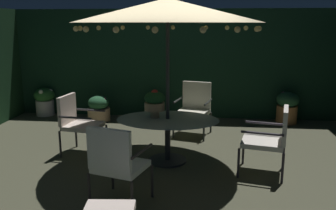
# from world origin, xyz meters

# --- Properties ---
(ground_plane) EXTENTS (7.99, 6.58, 0.02)m
(ground_plane) POSITION_xyz_m (0.00, 0.00, -0.01)
(ground_plane) COLOR #484835
(hedge_backdrop_rear) EXTENTS (7.99, 0.30, 2.48)m
(hedge_backdrop_rear) POSITION_xyz_m (0.00, 3.14, 1.24)
(hedge_backdrop_rear) COLOR #153220
(hedge_backdrop_rear) RESTS_ON ground_plane
(patio_dining_table) EXTENTS (1.61, 1.16, 0.71)m
(patio_dining_table) POSITION_xyz_m (0.16, 0.19, 0.56)
(patio_dining_table) COLOR #2A292D
(patio_dining_table) RESTS_ON ground_plane
(patio_umbrella) EXTENTS (2.81, 2.81, 2.59)m
(patio_umbrella) POSITION_xyz_m (0.16, 0.19, 2.34)
(patio_umbrella) COLOR #2F3134
(patio_umbrella) RESTS_ON ground_plane
(centerpiece_planter) EXTENTS (0.33, 0.33, 0.45)m
(centerpiece_planter) POSITION_xyz_m (-0.05, 0.24, 0.96)
(centerpiece_planter) COLOR tan
(centerpiece_planter) RESTS_ON patio_dining_table
(patio_chair_north) EXTENTS (0.76, 0.74, 1.02)m
(patio_chair_north) POSITION_xyz_m (0.53, 1.71, 0.57)
(patio_chair_north) COLOR #2E322F
(patio_chair_north) RESTS_ON ground_plane
(patio_chair_northeast) EXTENTS (0.69, 0.65, 0.99)m
(patio_chair_northeast) POSITION_xyz_m (-1.38, 0.41, 0.58)
(patio_chair_northeast) COLOR #313031
(patio_chair_northeast) RESTS_ON ground_plane
(patio_chair_east) EXTENTS (0.74, 0.71, 1.01)m
(patio_chair_east) POSITION_xyz_m (-0.29, -1.30, 0.58)
(patio_chair_east) COLOR #312C2B
(patio_chair_east) RESTS_ON ground_plane
(patio_chair_southeast) EXTENTS (0.74, 0.70, 1.00)m
(patio_chair_southeast) POSITION_xyz_m (1.68, -0.15, 0.57)
(patio_chair_southeast) COLOR #2E2932
(patio_chair_southeast) RESTS_ON ground_plane
(potted_plant_back_right) EXTENTS (0.49, 0.49, 0.70)m
(potted_plant_back_right) POSITION_xyz_m (2.54, 2.71, 0.37)
(potted_plant_back_right) COLOR #B26F3E
(potted_plant_back_right) RESTS_ON ground_plane
(potted_plant_back_center) EXTENTS (0.48, 0.49, 0.66)m
(potted_plant_back_center) POSITION_xyz_m (-3.08, 2.82, 0.36)
(potted_plant_back_center) COLOR beige
(potted_plant_back_center) RESTS_ON ground_plane
(potted_plant_right_near) EXTENTS (0.34, 0.34, 0.60)m
(potted_plant_right_near) POSITION_xyz_m (-0.47, 2.71, 0.30)
(potted_plant_right_near) COLOR beige
(potted_plant_right_near) RESTS_ON ground_plane
(potted_plant_left_near) EXTENTS (0.50, 0.50, 0.58)m
(potted_plant_left_near) POSITION_xyz_m (-1.65, 2.47, 0.28)
(potted_plant_left_near) COLOR tan
(potted_plant_left_near) RESTS_ON ground_plane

